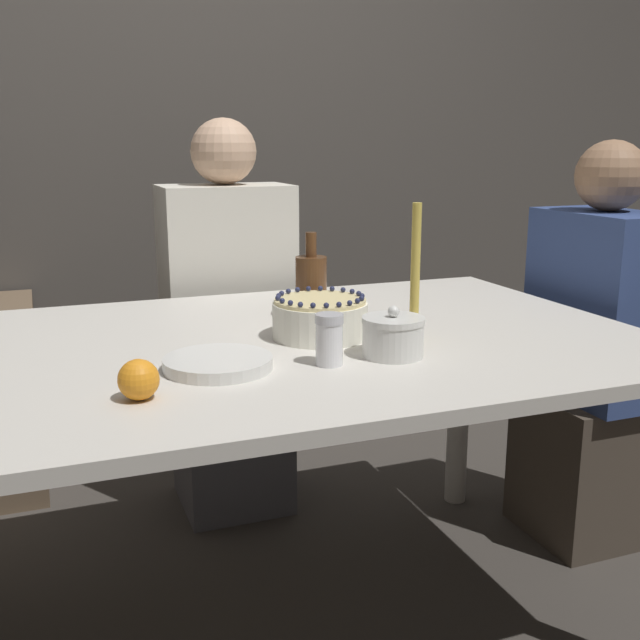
{
  "coord_description": "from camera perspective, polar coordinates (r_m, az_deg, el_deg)",
  "views": [
    {
      "loc": [
        -0.5,
        -1.54,
        1.19
      ],
      "look_at": [
        0.08,
        -0.02,
        0.8
      ],
      "focal_mm": 42.0,
      "sensor_mm": 36.0,
      "label": 1
    }
  ],
  "objects": [
    {
      "name": "ground_plane",
      "position": [
        2.01,
        -2.61,
        -22.8
      ],
      "size": [
        12.0,
        12.0,
        0.0
      ],
      "primitive_type": "plane",
      "color": "#3D3833"
    },
    {
      "name": "wall_behind",
      "position": [
        2.99,
        -11.72,
        15.31
      ],
      "size": [
        8.0,
        0.05,
        2.6
      ],
      "color": "#4C4742",
      "rests_on": "ground_plane"
    },
    {
      "name": "dining_table",
      "position": [
        1.71,
        -2.84,
        -4.53
      ],
      "size": [
        1.65,
        1.07,
        0.76
      ],
      "color": "beige",
      "rests_on": "ground_plane"
    },
    {
      "name": "cake",
      "position": [
        1.68,
        0.0,
        0.14
      ],
      "size": [
        0.21,
        0.21,
        0.1
      ],
      "color": "white",
      "rests_on": "dining_table"
    },
    {
      "name": "sugar_bowl",
      "position": [
        1.54,
        5.58,
        -1.25
      ],
      "size": [
        0.13,
        0.13,
        0.11
      ],
      "color": "silver",
      "rests_on": "dining_table"
    },
    {
      "name": "sugar_shaker",
      "position": [
        1.47,
        0.7,
        -1.48
      ],
      "size": [
        0.06,
        0.06,
        0.1
      ],
      "color": "white",
      "rests_on": "dining_table"
    },
    {
      "name": "plate_stack",
      "position": [
        1.47,
        -7.77,
        -3.28
      ],
      "size": [
        0.21,
        0.21,
        0.02
      ],
      "color": "silver",
      "rests_on": "dining_table"
    },
    {
      "name": "candle",
      "position": [
        1.67,
        7.24,
        2.76
      ],
      "size": [
        0.05,
        0.05,
        0.3
      ],
      "color": "tan",
      "rests_on": "dining_table"
    },
    {
      "name": "bottle",
      "position": [
        1.86,
        -0.68,
        2.62
      ],
      "size": [
        0.08,
        0.08,
        0.22
      ],
      "color": "brown",
      "rests_on": "dining_table"
    },
    {
      "name": "orange_fruit_0",
      "position": [
        1.31,
        -13.66,
        -4.44
      ],
      "size": [
        0.07,
        0.07,
        0.07
      ],
      "color": "orange",
      "rests_on": "dining_table"
    },
    {
      "name": "person_man_blue_shirt",
      "position": [
        2.43,
        -6.94,
        -1.88
      ],
      "size": [
        0.4,
        0.34,
        1.26
      ],
      "rotation": [
        0.0,
        0.0,
        3.14
      ],
      "color": "#595960",
      "rests_on": "ground_plane"
    },
    {
      "name": "person_woman_floral",
      "position": [
        2.38,
        20.12,
        -3.76
      ],
      "size": [
        0.34,
        0.4,
        1.19
      ],
      "rotation": [
        0.0,
        0.0,
        1.57
      ],
      "color": "#473D33",
      "rests_on": "ground_plane"
    }
  ]
}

